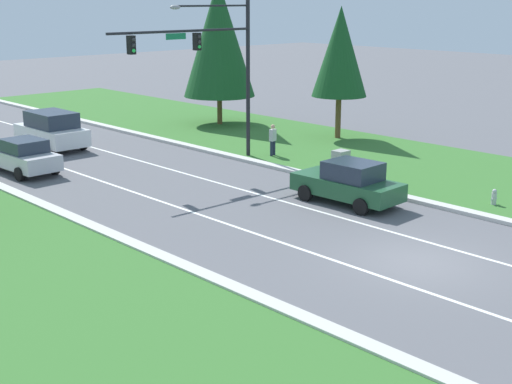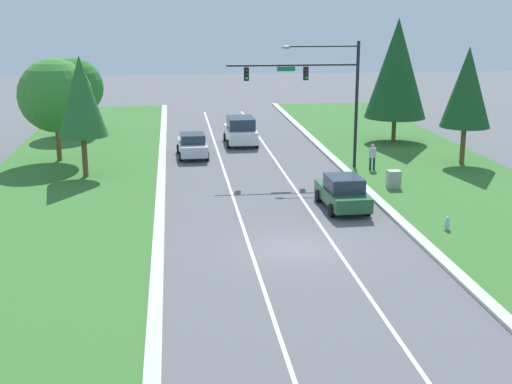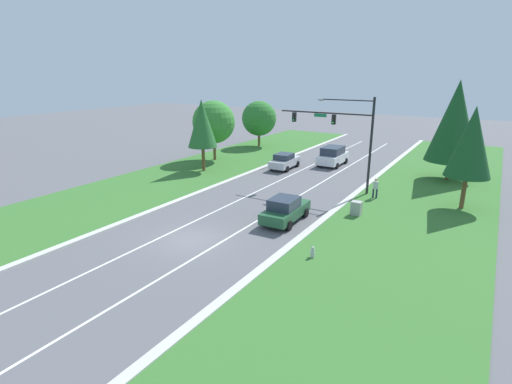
% 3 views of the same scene
% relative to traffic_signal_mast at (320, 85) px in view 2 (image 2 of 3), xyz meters
% --- Properties ---
extents(ground_plane, '(160.00, 160.00, 0.00)m').
position_rel_traffic_signal_mast_xyz_m(ground_plane, '(-4.08, -14.81, -5.26)').
color(ground_plane, '#5B5B60').
extents(curb_strip_right, '(0.50, 90.00, 0.15)m').
position_rel_traffic_signal_mast_xyz_m(curb_strip_right, '(1.57, -14.81, -5.19)').
color(curb_strip_right, beige).
rests_on(curb_strip_right, ground_plane).
extents(curb_strip_left, '(0.50, 90.00, 0.15)m').
position_rel_traffic_signal_mast_xyz_m(curb_strip_left, '(-9.73, -14.81, -5.19)').
color(curb_strip_left, beige).
rests_on(curb_strip_left, ground_plane).
extents(grass_verge_left, '(10.00, 90.00, 0.08)m').
position_rel_traffic_signal_mast_xyz_m(grass_verge_left, '(-14.98, -14.81, -5.22)').
color(grass_verge_left, '#38702D').
rests_on(grass_verge_left, ground_plane).
extents(lane_stripe_inner_left, '(0.14, 81.00, 0.01)m').
position_rel_traffic_signal_mast_xyz_m(lane_stripe_inner_left, '(-5.88, -14.81, -5.26)').
color(lane_stripe_inner_left, white).
rests_on(lane_stripe_inner_left, ground_plane).
extents(lane_stripe_inner_right, '(0.14, 81.00, 0.01)m').
position_rel_traffic_signal_mast_xyz_m(lane_stripe_inner_right, '(-2.28, -14.81, -5.26)').
color(lane_stripe_inner_right, white).
rests_on(lane_stripe_inner_right, ground_plane).
extents(traffic_signal_mast, '(8.13, 0.41, 7.87)m').
position_rel_traffic_signal_mast_xyz_m(traffic_signal_mast, '(0.00, 0.00, 0.00)').
color(traffic_signal_mast, black).
rests_on(traffic_signal_mast, ground_plane).
extents(forest_sedan, '(2.15, 4.53, 1.72)m').
position_rel_traffic_signal_mast_xyz_m(forest_sedan, '(-0.61, -9.06, -4.41)').
color(forest_sedan, '#235633').
rests_on(forest_sedan, ground_plane).
extents(silver_sedan, '(2.11, 4.39, 1.63)m').
position_rel_traffic_signal_mast_xyz_m(silver_sedan, '(-7.70, 4.62, -4.45)').
color(silver_sedan, silver).
rests_on(silver_sedan, ground_plane).
extents(white_suv, '(2.31, 4.70, 2.03)m').
position_rel_traffic_signal_mast_xyz_m(white_suv, '(-4.01, 8.80, -4.24)').
color(white_suv, white).
rests_on(white_suv, ground_plane).
extents(utility_cabinet, '(0.70, 0.60, 1.06)m').
position_rel_traffic_signal_mast_xyz_m(utility_cabinet, '(3.16, -5.47, -4.73)').
color(utility_cabinet, '#9E9E99').
rests_on(utility_cabinet, ground_plane).
extents(pedestrian, '(0.42, 0.31, 1.69)m').
position_rel_traffic_signal_mast_xyz_m(pedestrian, '(3.22, -0.89, -4.33)').
color(pedestrian, '#232842').
rests_on(pedestrian, ground_plane).
extents(fire_hydrant, '(0.34, 0.20, 0.70)m').
position_rel_traffic_signal_mast_xyz_m(fire_hydrant, '(3.23, -13.25, -4.92)').
color(fire_hydrant, '#B7B7BC').
rests_on(fire_hydrant, ground_plane).
extents(conifer_near_right_tree, '(4.52, 4.52, 9.11)m').
position_rel_traffic_signal_mast_xyz_m(conifer_near_right_tree, '(7.44, 8.27, 0.23)').
color(conifer_near_right_tree, brown).
rests_on(conifer_near_right_tree, ground_plane).
extents(oak_near_left_tree, '(4.75, 4.75, 6.72)m').
position_rel_traffic_signal_mast_xyz_m(oak_near_left_tree, '(-16.41, 4.14, -0.92)').
color(oak_near_left_tree, brown).
rests_on(oak_near_left_tree, ground_plane).
extents(conifer_far_right_tree, '(3.14, 3.14, 7.51)m').
position_rel_traffic_signal_mast_xyz_m(conifer_far_right_tree, '(9.37, 0.00, -0.28)').
color(conifer_far_right_tree, brown).
rests_on(conifer_far_right_tree, ground_plane).
extents(oak_far_left_tree, '(4.58, 4.58, 6.06)m').
position_rel_traffic_signal_mast_xyz_m(oak_far_left_tree, '(-16.54, 14.24, -1.49)').
color(oak_far_left_tree, brown).
rests_on(oak_far_left_tree, ground_plane).
extents(conifer_mid_left_tree, '(2.92, 2.92, 7.20)m').
position_rel_traffic_signal_mast_xyz_m(conifer_mid_left_tree, '(-14.19, -0.68, -0.43)').
color(conifer_mid_left_tree, brown).
rests_on(conifer_mid_left_tree, ground_plane).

